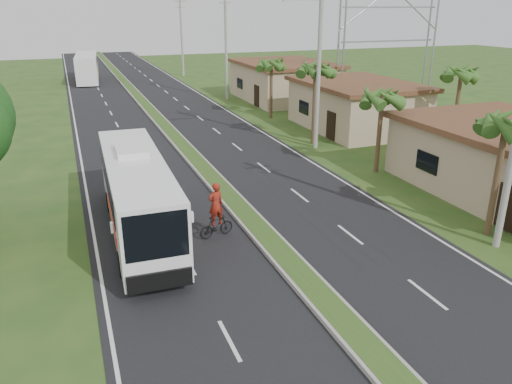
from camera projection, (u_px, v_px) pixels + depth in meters
name	position (u px, v px, depth m)	size (l,w,h in m)	color
ground	(335.00, 316.00, 15.65)	(180.00, 180.00, 0.00)	#25491B
road_asphalt	(187.00, 152.00, 33.16)	(14.00, 160.00, 0.02)	black
median_strip	(187.00, 151.00, 33.13)	(1.20, 160.00, 0.18)	gray
lane_edge_left	(82.00, 163.00, 30.95)	(0.12, 160.00, 0.01)	silver
lane_edge_right	(280.00, 143.00, 35.39)	(0.12, 160.00, 0.01)	silver
shop_mid	(356.00, 105.00, 38.91)	(7.60, 10.60, 3.67)	tan
shop_far	(284.00, 81.00, 51.15)	(8.60, 11.60, 3.82)	tan
palm_verge_a	(506.00, 125.00, 19.60)	(2.40, 2.40, 5.45)	#473321
palm_verge_b	(382.00, 97.00, 27.75)	(2.40, 2.40, 5.05)	#473321
palm_verge_c	(316.00, 70.00, 33.41)	(2.40, 2.40, 5.85)	#473321
palm_verge_d	(271.00, 64.00, 41.66)	(2.40, 2.40, 5.25)	#473321
palm_behind_shop	(461.00, 74.00, 32.86)	(2.40, 2.40, 5.65)	#473321
utility_pole_b	(319.00, 53.00, 32.03)	(3.20, 0.28, 12.00)	gray
utility_pole_c	(226.00, 43.00, 49.76)	(1.60, 0.28, 11.00)	gray
utility_pole_d	(182.00, 35.00, 67.37)	(1.60, 0.28, 10.50)	gray
billboard_lattice	(388.00, 32.00, 46.82)	(10.18, 1.18, 12.07)	gray
coach_bus_main	(137.00, 190.00, 20.74)	(2.57, 11.00, 3.54)	white
coach_bus_far	(87.00, 66.00, 63.68)	(3.36, 11.69, 3.36)	white
motorcyclist	(216.00, 216.00, 20.71)	(1.61, 0.77, 2.40)	black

